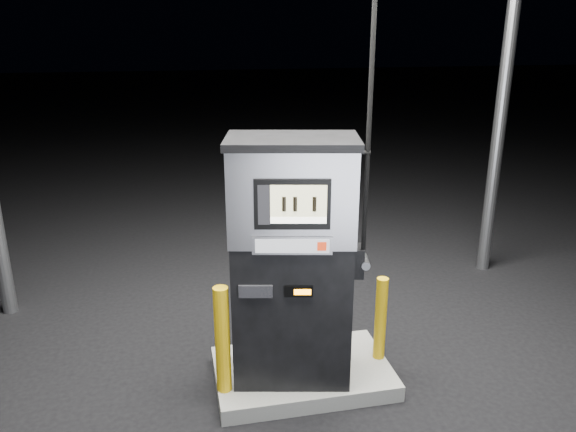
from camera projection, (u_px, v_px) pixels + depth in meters
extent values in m
plane|color=black|center=(302.00, 380.00, 5.22)|extent=(80.00, 80.00, 0.00)
cube|color=slate|center=(303.00, 373.00, 5.20)|extent=(1.60, 1.00, 0.15)
cylinder|color=gray|center=(502.00, 101.00, 6.94)|extent=(0.16, 0.16, 4.50)
cube|color=black|center=(292.00, 308.00, 4.87)|extent=(1.09, 0.77, 1.31)
cube|color=#AFAFB6|center=(292.00, 193.00, 4.54)|extent=(1.11, 0.79, 0.78)
cube|color=black|center=(292.00, 141.00, 4.40)|extent=(1.16, 0.84, 0.06)
cube|color=black|center=(292.00, 204.00, 4.25)|extent=(0.58, 0.15, 0.40)
cube|color=#BCB988|center=(299.00, 201.00, 4.23)|extent=(0.42, 0.09, 0.25)
cube|color=white|center=(298.00, 220.00, 4.27)|extent=(0.42, 0.09, 0.05)
cube|color=#AFAFB6|center=(292.00, 245.00, 4.36)|extent=(0.62, 0.16, 0.15)
cube|color=#97999E|center=(292.00, 246.00, 4.34)|extent=(0.56, 0.12, 0.11)
cube|color=#A8250B|center=(322.00, 246.00, 4.34)|extent=(0.07, 0.02, 0.07)
cube|color=black|center=(299.00, 291.00, 4.49)|extent=(0.23, 0.07, 0.09)
cube|color=orange|center=(303.00, 292.00, 4.48)|extent=(0.13, 0.03, 0.05)
cube|color=black|center=(256.00, 291.00, 4.49)|extent=(0.27, 0.08, 0.10)
cube|color=black|center=(357.00, 261.00, 4.73)|extent=(0.14, 0.21, 0.26)
cylinder|color=gray|center=(364.00, 261.00, 4.73)|extent=(0.12, 0.24, 0.07)
cylinder|color=black|center=(373.00, 45.00, 4.12)|extent=(0.04, 0.04, 3.24)
cylinder|color=gold|center=(223.00, 340.00, 4.69)|extent=(0.14, 0.14, 0.97)
cylinder|color=gold|center=(381.00, 319.00, 5.19)|extent=(0.13, 0.13, 0.81)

